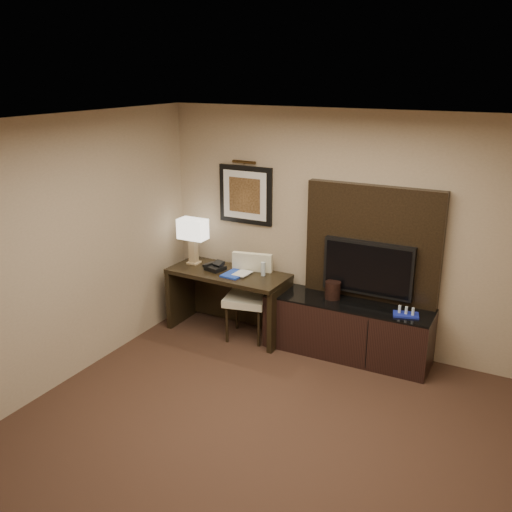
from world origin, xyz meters
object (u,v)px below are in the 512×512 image
Objects in this scene: credenza at (347,329)px; ice_bucket at (333,290)px; tv at (368,268)px; water_bottle at (263,269)px; table_lamp at (193,242)px; minibar_tray at (406,311)px; desk_phone at (215,266)px; desk at (229,302)px; desk_chair at (247,298)px.

ice_bucket is (-0.20, 0.03, 0.42)m from credenza.
tv is at bearing 17.48° from ice_bucket.
ice_bucket reaches higher than credenza.
water_bottle is 0.83× the size of ice_bucket.
table_lamp is 3.36× the size of water_bottle.
minibar_tray is at bearing -5.91° from ice_bucket.
desk_phone is at bearing -170.75° from water_bottle.
ice_bucket is at bearing 1.71° from table_lamp.
credenza is (1.48, 0.10, -0.07)m from desk.
desk is 8.99× the size of water_bottle.
desk_chair is 6.28× the size of water_bottle.
minibar_tray is (0.65, -0.06, 0.37)m from credenza.
tv is (0.16, 0.14, 0.70)m from credenza.
desk_chair is 1.87× the size of table_lamp.
water_bottle is at bearing -172.68° from tv.
credenza is 1.86× the size of tv.
desk reaches higher than credenza.
table_lamp is (-0.82, 0.11, 0.54)m from desk_chair.
tv is 0.47m from ice_bucket.
desk is 1.48m from credenza.
water_bottle is (0.97, 0.01, -0.19)m from table_lamp.
desk_phone is (-1.65, -0.11, 0.51)m from credenza.
desk_phone is 0.80× the size of minibar_tray.
credenza is at bearing 0.84° from water_bottle.
desk is at bearing -178.91° from minibar_tray.
minibar_tray reaches higher than credenza.
desk_chair is 0.40m from water_bottle.
credenza is at bearing -138.57° from tv.
minibar_tray is (1.70, -0.04, -0.17)m from water_bottle.
desk_phone is (-0.17, -0.01, 0.44)m from desk.
credenza is 1.22m from desk_chair.
desk reaches higher than minibar_tray.
table_lamp reaches higher than ice_bucket.
tv is at bearing 10.15° from desk.
tv reaches higher than ice_bucket.
water_bottle is 0.86m from ice_bucket.
water_bottle is at bearing 178.51° from minibar_tray.
water_bottle is (0.43, 0.08, 0.47)m from desk.
desk is at bearing -174.29° from ice_bucket.
tv reaches higher than water_bottle.
table_lamp is at bearing 174.01° from desk.
desk is 7.00× the size of desk_phone.
credenza is 1.73m from desk_phone.
desk_chair reaches higher than water_bottle.
desk is 0.64m from water_bottle.
table_lamp is 2.78× the size of ice_bucket.
water_bottle reaches higher than desk.
minibar_tray is (2.67, -0.03, -0.37)m from table_lamp.
ice_bucket is at bearing 19.33° from desk_phone.
ice_bucket is (1.00, 0.16, 0.23)m from desk_chair.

